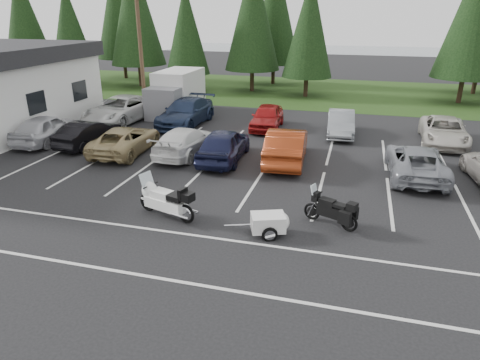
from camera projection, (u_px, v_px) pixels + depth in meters
name	position (u px, v px, depth m)	size (l,w,h in m)	color
ground	(235.00, 195.00, 16.94)	(120.00, 120.00, 0.00)	black
grass_strip	(309.00, 92.00, 38.42)	(80.00, 16.00, 0.01)	#223D13
lake_water	(360.00, 58.00, 65.20)	(70.00, 50.00, 0.02)	slate
utility_pole	(140.00, 44.00, 28.42)	(1.60, 0.26, 9.00)	#473321
box_truck	(174.00, 93.00, 29.57)	(2.40, 5.60, 2.90)	silver
stall_markings	(247.00, 177.00, 18.73)	(32.00, 16.00, 0.01)	silver
conifer_0	(23.00, 17.00, 41.71)	(4.58, 4.58, 10.66)	#332316
conifer_1	(69.00, 27.00, 39.37)	(3.96, 3.96, 9.22)	#332316
conifer_2	(135.00, 8.00, 38.74)	(5.10, 5.10, 11.89)	#332316
conifer_3	(186.00, 29.00, 36.75)	(3.87, 3.87, 9.02)	#332316
conifer_4	(253.00, 14.00, 36.26)	(4.80, 4.80, 11.17)	#332316
conifer_5	(309.00, 26.00, 34.19)	(4.14, 4.14, 9.63)	#332316
conifer_6	(475.00, 12.00, 31.27)	(4.93, 4.93, 11.48)	#332316
conifer_back_a	(119.00, 6.00, 43.40)	(5.28, 5.28, 12.30)	#332316
conifer_back_b	(275.00, 11.00, 40.05)	(4.97, 4.97, 11.58)	#332316
car_near_0	(46.00, 128.00, 23.41)	(1.84, 4.58, 1.56)	silver
car_near_1	(88.00, 133.00, 22.87)	(1.43, 4.10, 1.35)	black
car_near_2	(125.00, 140.00, 21.76)	(2.23, 4.84, 1.34)	tan
car_near_3	(185.00, 141.00, 21.45)	(1.92, 4.73, 1.37)	white
car_near_4	(224.00, 145.00, 20.58)	(1.86, 4.63, 1.58)	#161A38
car_near_5	(287.00, 145.00, 20.33)	(1.74, 4.99, 1.65)	#943212
car_near_6	(416.00, 161.00, 18.58)	(2.29, 4.97, 1.38)	gray
car_far_0	(121.00, 109.00, 27.76)	(2.71, 5.88, 1.63)	silver
car_far_1	(186.00, 112.00, 26.99)	(2.26, 5.56, 1.61)	#1B2844
car_far_2	(267.00, 117.00, 26.17)	(1.73, 4.29, 1.46)	maroon
car_far_3	(341.00, 123.00, 24.83)	(1.47, 4.23, 1.39)	gray
car_far_4	(444.00, 131.00, 23.25)	(2.30, 4.98, 1.39)	beige
touring_motorcycle	(166.00, 197.00, 14.89)	(2.73, 0.84, 1.51)	white
cargo_trailer	(268.00, 225.00, 13.82)	(1.56, 0.88, 0.72)	white
adventure_motorcycle	(331.00, 207.00, 14.32)	(2.20, 0.77, 1.34)	black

